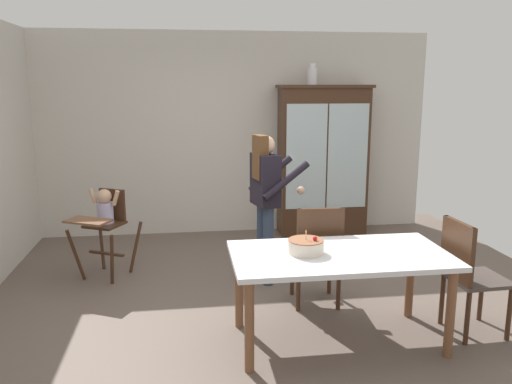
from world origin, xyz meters
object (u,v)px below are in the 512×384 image
Objects in this scene: dining_chair_far_side at (318,249)px; adult_person at (266,191)px; china_cabinet at (323,160)px; dining_table at (340,264)px; high_chair_with_toddler at (105,217)px; birthday_cake at (306,246)px; ceramic_vase at (312,75)px; dining_chair_right_end at (467,269)px.

adult_person is at bearing -58.18° from dining_chair_far_side.
china_cabinet reaches higher than dining_table.
birthday_cake is at bearing -16.55° from high_chair_with_toddler.
china_cabinet is 1.13m from ceramic_vase.
ceramic_vase is 3.42m from dining_table.
ceramic_vase is (-0.17, 0.00, 1.12)m from china_cabinet.
dining_chair_right_end is at bearing -79.72° from ceramic_vase.
birthday_cake is 0.72m from dining_chair_far_side.
high_chair_with_toddler is 0.99× the size of dining_chair_far_side.
ceramic_vase is at bearing 75.54° from birthday_cake.
adult_person is at bearing -117.34° from ceramic_vase.
adult_person reaches higher than high_chair_with_toddler.
dining_chair_far_side is at bearing 54.64° from dining_chair_right_end.
adult_person is 2.01m from dining_chair_right_end.
ceramic_vase is 0.28× the size of dining_chair_far_side.
china_cabinet is 7.17× the size of birthday_cake.
birthday_cake is (-0.77, -3.00, -1.33)m from ceramic_vase.
high_chair_with_toddler is at bearing 139.56° from dining_table.
ceramic_vase reaches higher than birthday_cake.
ceramic_vase is 3.21m from high_chair_with_toddler.
adult_person is (-1.05, -1.70, -0.04)m from china_cabinet.
dining_chair_right_end is (1.06, -0.67, 0.00)m from dining_chair_far_side.
ceramic_vase is 2.90m from dining_chair_far_side.
dining_chair_right_end is (1.33, -0.05, -0.24)m from birthday_cake.
adult_person reaches higher than birthday_cake.
dining_chair_right_end is (0.55, -3.05, -1.57)m from ceramic_vase.
high_chair_with_toddler is 0.62× the size of adult_person.
dining_chair_right_end is (1.06, -0.01, -0.10)m from dining_table.
china_cabinet is 1.19× the size of dining_table.
adult_person is (-0.88, -1.70, -1.16)m from ceramic_vase.
dining_chair_far_side is (-0.68, -2.37, -0.45)m from china_cabinet.
birthday_cake is at bearing -104.46° from ceramic_vase.
china_cabinet is 3.13m from dining_table.
dining_chair_right_end is at bearing -0.60° from dining_table.
ceramic_vase is 0.16× the size of dining_table.
high_chair_with_toddler is 2.44m from birthday_cake.
high_chair_with_toddler is at bearing -24.53° from dining_chair_far_side.
ceramic_vase reaches higher than china_cabinet.
birthday_cake is (0.11, -1.30, -0.17)m from adult_person.
adult_person is at bearing 14.06° from high_chair_with_toddler.
adult_person is 0.90× the size of dining_table.
dining_table is 1.76× the size of dining_chair_right_end.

